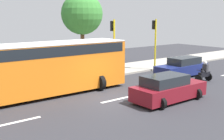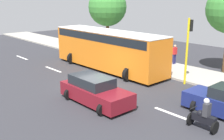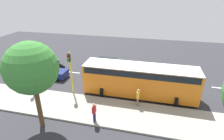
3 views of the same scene
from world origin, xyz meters
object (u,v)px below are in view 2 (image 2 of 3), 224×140
(pedestrian_near_signal, at_px, (175,54))
(street_tree_north, at_px, (107,7))
(pedestrian_by_tree, at_px, (125,53))
(city_bus, at_px, (107,47))
(car_maroon, at_px, (95,91))
(traffic_light_corner, at_px, (188,42))
(motorcycle, at_px, (204,116))

(pedestrian_near_signal, distance_m, street_tree_north, 10.90)
(pedestrian_by_tree, height_order, street_tree_north, street_tree_north)
(street_tree_north, bearing_deg, city_bus, -131.14)
(car_maroon, bearing_deg, pedestrian_by_tree, 34.89)
(city_bus, bearing_deg, pedestrian_by_tree, 3.10)
(traffic_light_corner, xyz_separation_m, street_tree_north, (4.90, 13.81, 1.76))
(traffic_light_corner, relative_size, street_tree_north, 0.66)
(pedestrian_by_tree, relative_size, traffic_light_corner, 0.38)
(city_bus, xyz_separation_m, pedestrian_by_tree, (2.11, 0.11, -0.79))
(motorcycle, distance_m, pedestrian_near_signal, 11.95)
(pedestrian_by_tree, xyz_separation_m, traffic_light_corner, (-0.71, -6.71, 1.87))
(city_bus, relative_size, pedestrian_near_signal, 6.51)
(car_maroon, bearing_deg, traffic_light_corner, -12.07)
(city_bus, distance_m, traffic_light_corner, 6.83)
(pedestrian_by_tree, distance_m, street_tree_north, 9.00)
(car_maroon, bearing_deg, pedestrian_near_signal, 11.50)
(pedestrian_by_tree, bearing_deg, pedestrian_near_signal, -46.10)
(city_bus, relative_size, pedestrian_by_tree, 6.51)
(car_maroon, xyz_separation_m, pedestrian_by_tree, (7.54, 5.25, 0.35))
(motorcycle, height_order, traffic_light_corner, traffic_light_corner)
(city_bus, height_order, pedestrian_near_signal, city_bus)
(traffic_light_corner, bearing_deg, car_maroon, 167.93)
(pedestrian_near_signal, bearing_deg, car_maroon, -168.50)
(pedestrian_by_tree, bearing_deg, motorcycle, -118.16)
(car_maroon, xyz_separation_m, city_bus, (5.43, 5.14, 1.13))
(motorcycle, bearing_deg, pedestrian_near_signal, 41.72)
(motorcycle, relative_size, street_tree_north, 0.22)
(traffic_light_corner, bearing_deg, pedestrian_near_signal, 44.16)
(traffic_light_corner, bearing_deg, street_tree_north, 70.46)
(pedestrian_by_tree, bearing_deg, street_tree_north, 59.44)
(street_tree_north, bearing_deg, car_maroon, -133.52)
(pedestrian_near_signal, height_order, traffic_light_corner, traffic_light_corner)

